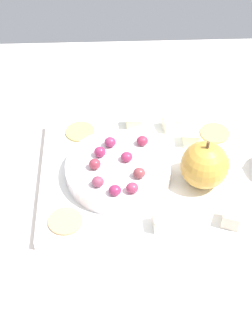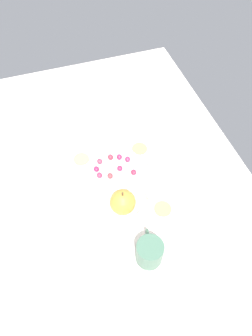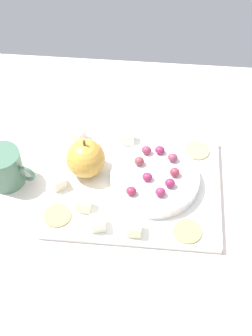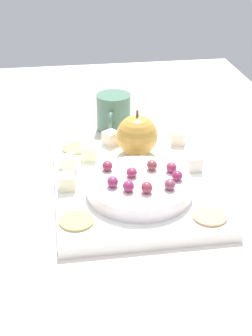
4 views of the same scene
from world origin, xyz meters
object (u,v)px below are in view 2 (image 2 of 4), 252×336
(cheese_cube_3, at_px, (153,168))
(grape_1, at_px, (119,157))
(cheese_cube_2, at_px, (97,224))
(grape_6, at_px, (110,157))
(cheese_cube_0, at_px, (150,196))
(cheese_cube_5, at_px, (88,194))
(cracker_2, at_px, (140,149))
(cracker_1, at_px, (163,209))
(grape_5, at_px, (128,159))
(serving_dish, at_px, (115,169))
(apple_whole, at_px, (123,202))
(grape_2, at_px, (110,176))
(cup, at_px, (149,252))
(grape_4, at_px, (100,161))
(grape_8, at_px, (100,175))
(grape_0, at_px, (119,169))
(platter, at_px, (120,182))
(grape_3, at_px, (134,172))
(cheese_cube_1, at_px, (159,184))
(cracker_0, at_px, (81,159))
(cheese_cube_4, at_px, (142,217))
(grape_7, at_px, (96,169))

(cheese_cube_3, relative_size, grape_1, 1.34)
(cheese_cube_2, bearing_deg, grape_6, -26.36)
(cheese_cube_0, height_order, cheese_cube_5, same)
(cracker_2, bearing_deg, cheese_cube_5, 120.69)
(grape_6, bearing_deg, cracker_1, -155.18)
(cheese_cube_5, bearing_deg, grape_5, -64.23)
(cheese_cube_2, relative_size, grape_1, 1.34)
(serving_dish, height_order, apple_whole, apple_whole)
(cheese_cube_0, relative_size, cracker_1, 0.50)
(cheese_cube_3, distance_m, grape_2, 0.15)
(serving_dish, xyz_separation_m, grape_2, (-0.03, 0.03, 0.02))
(serving_dish, bearing_deg, cup, -179.03)
(cheese_cube_3, relative_size, grape_4, 1.34)
(cracker_2, relative_size, grape_8, 2.69)
(cheese_cube_3, distance_m, grape_0, 0.11)
(grape_4, relative_size, grape_6, 1.00)
(platter, bearing_deg, grape_3, -93.50)
(serving_dish, distance_m, grape_2, 0.05)
(cheese_cube_5, distance_m, cracker_2, 0.25)
(cracker_2, distance_m, grape_1, 0.10)
(cheese_cube_1, relative_size, grape_4, 1.34)
(cracker_0, distance_m, grape_4, 0.08)
(cracker_0, bearing_deg, cheese_cube_0, -142.06)
(cheese_cube_1, distance_m, grape_4, 0.21)
(serving_dish, height_order, grape_8, grape_8)
(serving_dish, height_order, cheese_cube_2, cheese_cube_2)
(cracker_2, height_order, grape_0, grape_0)
(cheese_cube_2, height_order, grape_1, grape_1)
(apple_whole, distance_m, cracker_2, 0.24)
(cracker_0, distance_m, grape_5, 0.16)
(platter, distance_m, cracker_1, 0.17)
(cheese_cube_3, relative_size, cheese_cube_4, 1.00)
(cracker_0, bearing_deg, serving_dish, -131.70)
(cracker_0, distance_m, grape_0, 0.15)
(cheese_cube_5, bearing_deg, grape_8, -50.53)
(cracker_1, height_order, grape_8, grape_8)
(grape_3, relative_size, grape_4, 1.00)
(cheese_cube_1, height_order, grape_4, grape_4)
(cheese_cube_3, relative_size, cheese_cube_5, 1.00)
(platter, height_order, cracker_1, cracker_1)
(grape_3, xyz_separation_m, grape_8, (0.02, 0.11, 0.00))
(cracker_1, distance_m, grape_5, 0.20)
(cheese_cube_5, bearing_deg, cracker_0, -5.49)
(cheese_cube_4, relative_size, grape_3, 1.34)
(cheese_cube_2, distance_m, cracker_0, 0.26)
(platter, height_order, cheese_cube_5, cheese_cube_5)
(cheese_cube_0, height_order, grape_2, grape_2)
(cheese_cube_3, xyz_separation_m, grape_4, (0.06, 0.16, 0.02))
(apple_whole, bearing_deg, grape_0, -12.13)
(apple_whole, bearing_deg, grape_7, 16.09)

